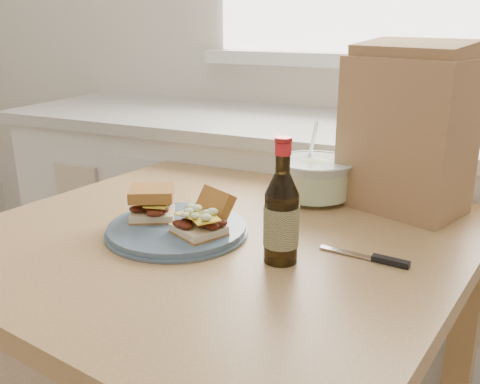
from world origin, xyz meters
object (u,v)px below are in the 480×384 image
at_px(plate, 177,229).
at_px(paper_bag, 406,135).
at_px(coleslaw_bowl, 314,180).
at_px(beer_bottle, 281,216).
at_px(dining_table, 223,280).

relative_size(plate, paper_bag, 0.83).
relative_size(coleslaw_bowl, beer_bottle, 0.84).
height_order(plate, paper_bag, paper_bag).
distance_m(coleslaw_bowl, beer_bottle, 0.38).
bearing_deg(coleslaw_bowl, paper_bag, 8.71).
xyz_separation_m(dining_table, plate, (-0.08, -0.06, 0.13)).
bearing_deg(plate, beer_bottle, -7.67).
bearing_deg(paper_bag, beer_bottle, -90.07).
xyz_separation_m(plate, paper_bag, (0.41, 0.37, 0.17)).
bearing_deg(coleslaw_bowl, beer_bottle, -82.10).
distance_m(coleslaw_bowl, paper_bag, 0.25).
xyz_separation_m(dining_table, coleslaw_bowl, (0.12, 0.28, 0.17)).
height_order(plate, coleslaw_bowl, coleslaw_bowl).
xyz_separation_m(beer_bottle, paper_bag, (0.16, 0.40, 0.09)).
bearing_deg(coleslaw_bowl, dining_table, -112.86).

